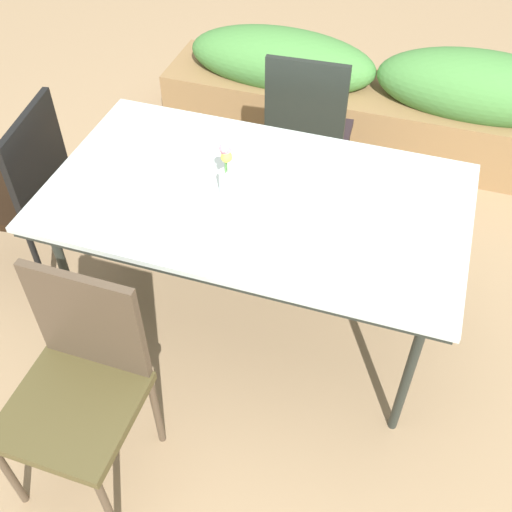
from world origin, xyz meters
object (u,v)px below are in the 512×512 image
at_px(dining_table, 256,203).
at_px(chair_far_side, 307,131).
at_px(chair_near_left, 79,379).
at_px(flower_vase, 226,172).
at_px(planter_box, 375,98).
at_px(chair_end_left, 13,182).

relative_size(dining_table, chair_far_side, 1.68).
distance_m(chair_near_left, flower_vase, 0.91).
xyz_separation_m(dining_table, flower_vase, (-0.11, -0.03, 0.15)).
bearing_deg(planter_box, chair_near_left, -104.15).
xyz_separation_m(chair_far_side, flower_vase, (-0.11, -0.84, 0.34)).
bearing_deg(planter_box, dining_table, -98.65).
xyz_separation_m(chair_near_left, chair_end_left, (-0.81, 0.83, 0.01)).
bearing_deg(chair_far_side, chair_end_left, -148.77).
relative_size(dining_table, flower_vase, 6.92).
relative_size(dining_table, chair_near_left, 1.79).
height_order(dining_table, chair_end_left, chair_end_left).
bearing_deg(chair_far_side, flower_vase, -100.90).
relative_size(chair_near_left, planter_box, 0.35).
height_order(chair_end_left, flower_vase, flower_vase).
height_order(dining_table, chair_near_left, chair_near_left).
distance_m(chair_near_left, chair_end_left, 1.16).
distance_m(chair_near_left, planter_box, 2.49).
height_order(chair_near_left, planter_box, chair_near_left).
height_order(chair_end_left, planter_box, chair_end_left).
bearing_deg(dining_table, chair_end_left, 179.46).
distance_m(chair_end_left, planter_box, 2.13).
bearing_deg(flower_vase, planter_box, 77.74).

